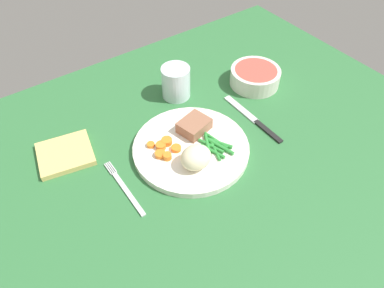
{
  "coord_description": "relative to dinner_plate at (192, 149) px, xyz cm",
  "views": [
    {
      "loc": [
        -33.59,
        -44.73,
        63.24
      ],
      "look_at": [
        -2.16,
        -0.39,
        4.6
      ],
      "focal_mm": 33.08,
      "sensor_mm": 36.0,
      "label": 1
    }
  ],
  "objects": [
    {
      "name": "fork",
      "position": [
        -17.7,
        -0.26,
        -0.6
      ],
      "size": [
        1.44,
        16.6,
        0.4
      ],
      "rotation": [
        0.0,
        0.0,
        -0.06
      ],
      "color": "silver",
      "rests_on": "dining_table"
    },
    {
      "name": "carrot_slices",
      "position": [
        -5.55,
        2.98,
        1.36
      ],
      "size": [
        6.23,
        6.74,
        1.29
      ],
      "color": "orange",
      "rests_on": "dinner_plate"
    },
    {
      "name": "salad_bowl",
      "position": [
        28.96,
        10.79,
        1.83
      ],
      "size": [
        13.62,
        13.62,
        4.66
      ],
      "color": "silver",
      "rests_on": "dining_table"
    },
    {
      "name": "napkin",
      "position": [
        -24.32,
        15.63,
        -0.12
      ],
      "size": [
        13.9,
        13.12,
        1.37
      ],
      "primitive_type": "cube",
      "rotation": [
        0.0,
        0.0,
        -0.2
      ],
      "color": "#DBBC6B",
      "rests_on": "dining_table"
    },
    {
      "name": "water_glass",
      "position": [
        8.41,
        19.17,
        2.88
      ],
      "size": [
        7.54,
        7.54,
        8.63
      ],
      "color": "silver",
      "rests_on": "dining_table"
    },
    {
      "name": "knife",
      "position": [
        18.83,
        -0.29,
        -0.6
      ],
      "size": [
        1.7,
        20.5,
        0.64
      ],
      "rotation": [
        0.0,
        0.0,
        -0.03
      ],
      "color": "black",
      "rests_on": "dining_table"
    },
    {
      "name": "meat_portion",
      "position": [
        3.61,
        4.21,
        2.22
      ],
      "size": [
        8.18,
        7.22,
        2.84
      ],
      "primitive_type": "cube",
      "rotation": [
        0.0,
        0.0,
        0.24
      ],
      "color": "#936047",
      "rests_on": "dinner_plate"
    },
    {
      "name": "green_beans",
      "position": [
        4.23,
        -2.95,
        1.2
      ],
      "size": [
        6.46,
        9.79,
        0.88
      ],
      "color": "#2D8C38",
      "rests_on": "dinner_plate"
    },
    {
      "name": "mashed_potatoes",
      "position": [
        -2.41,
        -4.82,
        3.33
      ],
      "size": [
        6.85,
        5.99,
        5.06
      ],
      "primitive_type": "ellipsoid",
      "color": "beige",
      "rests_on": "dinner_plate"
    },
    {
      "name": "dinner_plate",
      "position": [
        0.0,
        0.0,
        0.0
      ],
      "size": [
        26.76,
        26.76,
        1.6
      ],
      "primitive_type": "cylinder",
      "color": "white",
      "rests_on": "dining_table"
    },
    {
      "name": "dining_table",
      "position": [
        2.16,
        0.39,
        -1.8
      ],
      "size": [
        120.0,
        90.0,
        2.0
      ],
      "color": "#2D6B38",
      "rests_on": "ground"
    }
  ]
}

